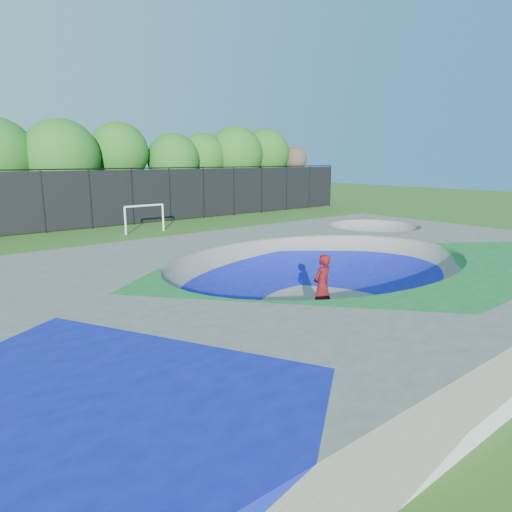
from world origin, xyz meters
The scene contains 7 objects.
ground centered at (0.00, 0.00, 0.00)m, with size 120.00×120.00×0.00m, color #2F5918.
skate_deck centered at (0.00, 0.00, 0.75)m, with size 22.00×14.00×1.50m, color gray.
skater centered at (-1.11, -1.05, 0.96)m, with size 0.70×0.46×1.92m, color #AE0D0E.
skateboard centered at (-1.11, -1.05, 0.03)m, with size 0.78×0.22×0.05m, color black.
soccer_goal centered at (1.97, 17.06, 1.24)m, with size 2.73×0.12×1.80m.
fence centered at (0.00, 21.00, 2.10)m, with size 48.09×0.09×4.04m.
treeline centered at (-3.02, 25.89, 4.97)m, with size 50.83×7.00×8.49m.
Camera 1 is at (-10.87, -9.88, 4.65)m, focal length 32.00 mm.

